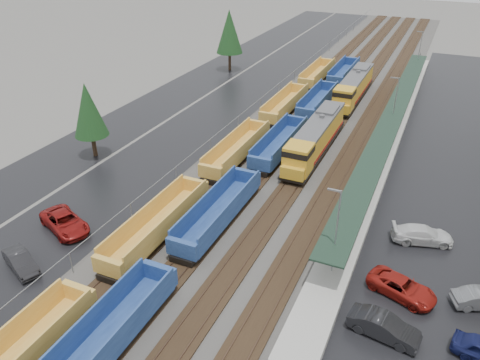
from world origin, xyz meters
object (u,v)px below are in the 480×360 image
at_px(well_string_blue, 253,173).
at_px(parked_car_west_b, 21,262).
at_px(parked_car_west_c, 65,222).
at_px(parked_car_east_a, 384,327).
at_px(well_string_yellow, 203,182).
at_px(locomotive_trail, 353,88).
at_px(locomotive_lead, 315,139).
at_px(parked_car_east_b, 402,288).
at_px(parked_car_east_c, 422,235).

distance_m(well_string_blue, parked_car_west_b, 23.79).
distance_m(well_string_blue, parked_car_west_c, 19.38).
xyz_separation_m(well_string_blue, parked_car_east_a, (16.22, -15.85, -0.42)).
bearing_deg(parked_car_west_b, well_string_yellow, -1.33).
relative_size(locomotive_trail, parked_car_west_b, 4.17).
height_order(locomotive_lead, locomotive_trail, same).
bearing_deg(parked_car_west_b, locomotive_trail, 6.00).
relative_size(parked_car_west_b, parked_car_east_b, 0.86).
distance_m(well_string_blue, parked_car_east_c, 17.93).
height_order(parked_car_west_c, parked_car_east_b, parked_car_west_c).
bearing_deg(locomotive_lead, parked_car_east_a, -64.09).
bearing_deg(parked_car_east_a, parked_car_east_b, 1.31).
relative_size(well_string_yellow, parked_car_west_b, 22.43).
bearing_deg(parked_car_east_a, locomotive_trail, 23.46).
relative_size(well_string_blue, parked_car_east_c, 18.56).
height_order(parked_car_west_c, parked_car_east_c, parked_car_west_c).
bearing_deg(locomotive_trail, parked_car_east_c, -68.18).
xyz_separation_m(well_string_yellow, parked_car_east_b, (20.81, -7.40, -0.49)).
distance_m(well_string_yellow, parked_car_east_b, 22.09).
relative_size(locomotive_lead, parked_car_east_c, 3.54).
distance_m(locomotive_trail, parked_car_west_b, 53.39).
height_order(locomotive_lead, parked_car_west_c, locomotive_lead).
height_order(locomotive_trail, parked_car_east_a, locomotive_trail).
height_order(locomotive_trail, well_string_yellow, locomotive_trail).
xyz_separation_m(well_string_yellow, parked_car_west_b, (-7.66, -16.89, -0.48)).
distance_m(parked_car_west_c, parked_car_east_b, 29.37).
distance_m(locomotive_trail, parked_car_east_c, 36.52).
bearing_deg(well_string_yellow, parked_car_east_a, -30.72).
distance_m(locomotive_lead, well_string_blue, 10.17).
height_order(locomotive_trail, parked_car_east_c, locomotive_trail).
bearing_deg(parked_car_east_c, parked_car_west_b, 103.89).
bearing_deg(locomotive_lead, well_string_blue, -113.30).
relative_size(well_string_yellow, parked_car_east_b, 19.32).
height_order(parked_car_west_b, parked_car_east_c, parked_car_east_c).
bearing_deg(parked_car_east_c, locomotive_lead, 29.97).
xyz_separation_m(locomotive_lead, well_string_blue, (-4.00, -9.29, -1.03)).
height_order(locomotive_trail, parked_car_west_b, locomotive_trail).
bearing_deg(parked_car_east_b, locomotive_lead, 51.24).
xyz_separation_m(locomotive_trail, parked_car_west_b, (-15.66, -51.02, -1.52)).
xyz_separation_m(locomotive_trail, well_string_blue, (-4.00, -30.29, -1.03)).
bearing_deg(parked_car_east_a, well_string_blue, 54.28).
bearing_deg(parked_car_west_b, locomotive_lead, -4.49).
xyz_separation_m(locomotive_trail, parked_car_east_a, (12.22, -46.14, -1.45)).
xyz_separation_m(well_string_blue, parked_car_east_c, (17.56, -3.58, -0.47)).
relative_size(parked_car_west_b, parked_car_east_c, 0.85).
xyz_separation_m(locomotive_lead, locomotive_trail, (0.00, 21.00, 0.00)).
height_order(well_string_blue, parked_car_east_b, well_string_blue).
bearing_deg(locomotive_trail, locomotive_lead, -90.00).
bearing_deg(well_string_blue, parked_car_west_c, -129.51).
bearing_deg(parked_car_west_c, well_string_yellow, -14.16).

